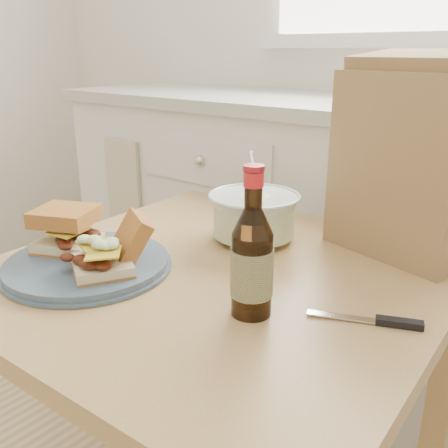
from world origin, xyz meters
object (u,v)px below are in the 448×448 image
Objects in this scene: beer_bottle at (252,261)px; dining_table at (220,315)px; coleslaw_bowl at (254,217)px; plate at (87,264)px; paper_bag at (411,165)px.

dining_table is at bearing 156.97° from beer_bottle.
coleslaw_bowl is (-0.05, 0.17, 0.15)m from dining_table.
dining_table is 0.26m from beer_bottle.
plate is 1.55× the size of coleslaw_bowl.
coleslaw_bowl reaches higher than plate.
coleslaw_bowl is 0.83× the size of beer_bottle.
beer_bottle is at bearing -36.46° from dining_table.
dining_table is 0.28m from plate.
beer_bottle is 0.44m from paper_bag.
beer_bottle reaches higher than plate.
dining_table is 0.49m from paper_bag.
coleslaw_bowl is at bearing 101.78° from dining_table.
paper_bag reaches higher than plate.
beer_bottle reaches higher than coleslaw_bowl.
beer_bottle is at bearing -54.40° from coleslaw_bowl.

